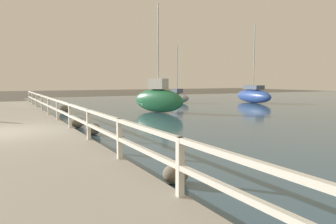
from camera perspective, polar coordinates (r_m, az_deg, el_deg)
name	(u,v)px	position (r m, az deg, el deg)	size (l,w,h in m)	color
ground_plane	(2,143)	(12.43, -26.88, -4.79)	(120.00, 120.00, 0.00)	#4C473D
dock_walkway	(2,138)	(12.41, -26.92, -3.99)	(4.72, 36.00, 0.35)	#9E998E
railing	(70,111)	(12.54, -16.72, 0.12)	(0.10, 32.50, 0.90)	silver
boulder_water_edge	(93,129)	(12.95, -12.99, -2.92)	(0.61, 0.55, 0.46)	#666056
boulder_downstream	(176,174)	(6.77, 1.37, -10.69)	(0.55, 0.49, 0.41)	slate
boulder_mid_strip	(64,109)	(21.90, -17.64, 0.42)	(0.67, 0.60, 0.50)	#666056
boulder_near_dock	(78,122)	(15.21, -15.44, -1.74)	(0.61, 0.55, 0.46)	slate
sailboat_gray	(177,97)	(30.90, 1.58, 2.63)	(1.58, 3.34, 5.36)	gray
sailboat_blue	(253,95)	(31.69, 14.61, 2.85)	(2.13, 5.51, 7.22)	#2D4C9E
sailboat_green	(158,99)	(21.51, -1.70, 2.30)	(2.43, 4.11, 7.02)	#236B42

